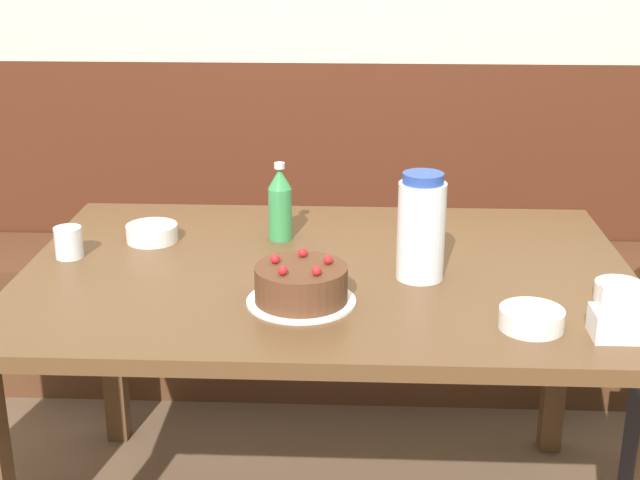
{
  "coord_description": "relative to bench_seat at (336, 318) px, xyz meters",
  "views": [
    {
      "loc": [
        0.07,
        -1.9,
        1.47
      ],
      "look_at": [
        -0.02,
        0.05,
        0.78
      ],
      "focal_mm": 50.0,
      "sensor_mm": 36.0,
      "label": 1
    }
  ],
  "objects": [
    {
      "name": "glass_water_tall",
      "position": [
        -0.61,
        -0.79,
        0.54
      ],
      "size": [
        0.07,
        0.07,
        0.07
      ],
      "color": "silver",
      "rests_on": "dining_table"
    },
    {
      "name": "water_pitcher",
      "position": [
        0.21,
        -0.88,
        0.62
      ],
      "size": [
        0.11,
        0.11,
        0.24
      ],
      "color": "white",
      "rests_on": "dining_table"
    },
    {
      "name": "dining_table",
      "position": [
        0.0,
        -0.83,
        0.42
      ],
      "size": [
        1.39,
        0.94,
        0.73
      ],
      "color": "brown",
      "rests_on": "ground_plane"
    },
    {
      "name": "bowl_side_dish",
      "position": [
        0.62,
        -0.99,
        0.52
      ],
      "size": [
        0.1,
        0.1,
        0.04
      ],
      "color": "white",
      "rests_on": "dining_table"
    },
    {
      "name": "bowl_soup_white",
      "position": [
        -0.44,
        -0.67,
        0.53
      ],
      "size": [
        0.13,
        0.13,
        0.04
      ],
      "color": "white",
      "rests_on": "dining_table"
    },
    {
      "name": "birthday_cake",
      "position": [
        -0.05,
        -1.03,
        0.54
      ],
      "size": [
        0.23,
        0.23,
        0.1
      ],
      "color": "white",
      "rests_on": "dining_table"
    },
    {
      "name": "napkin_holder",
      "position": [
        0.57,
        -1.17,
        0.54
      ],
      "size": [
        0.11,
        0.08,
        0.11
      ],
      "color": "white",
      "rests_on": "dining_table"
    },
    {
      "name": "bowl_rice_small",
      "position": [
        0.41,
        -1.13,
        0.53
      ],
      "size": [
        0.13,
        0.13,
        0.04
      ],
      "color": "white",
      "rests_on": "dining_table"
    },
    {
      "name": "bench_seat",
      "position": [
        0.0,
        0.0,
        0.0
      ],
      "size": [
        2.52,
        0.38,
        0.44
      ],
      "color": "#56331E",
      "rests_on": "ground_plane"
    },
    {
      "name": "soju_bottle",
      "position": [
        -0.12,
        -0.64,
        0.6
      ],
      "size": [
        0.06,
        0.06,
        0.2
      ],
      "color": "#388E4C",
      "rests_on": "dining_table"
    }
  ]
}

